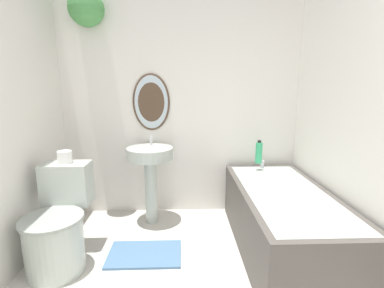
# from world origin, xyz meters

# --- Properties ---
(wall_back) EXTENTS (2.56, 0.33, 2.40)m
(wall_back) POSITION_xyz_m (-0.08, 2.64, 1.28)
(wall_back) COLOR silver
(wall_back) RESTS_ON ground_plane
(toilet) EXTENTS (0.44, 0.64, 0.75)m
(toilet) POSITION_xyz_m (-0.94, 1.69, 0.32)
(toilet) COLOR #B2BCB2
(toilet) RESTS_ON ground_plane
(pedestal_sink) EXTENTS (0.45, 0.45, 0.88)m
(pedestal_sink) POSITION_xyz_m (-0.31, 2.36, 0.60)
(pedestal_sink) COLOR #B2BCB2
(pedestal_sink) RESTS_ON ground_plane
(bathtub) EXTENTS (0.72, 1.52, 0.60)m
(bathtub) POSITION_xyz_m (0.84, 1.81, 0.27)
(bathtub) COLOR #4C4742
(bathtub) RESTS_ON ground_plane
(shampoo_bottle) EXTENTS (0.07, 0.07, 0.23)m
(shampoo_bottle) POSITION_xyz_m (0.78, 2.40, 0.71)
(shampoo_bottle) COLOR #38B275
(shampoo_bottle) RESTS_ON bathtub
(bath_mat) EXTENTS (0.59, 0.38, 0.02)m
(bath_mat) POSITION_xyz_m (-0.31, 1.77, 0.01)
(bath_mat) COLOR #4C7093
(bath_mat) RESTS_ON ground_plane
(toilet_paper_roll) EXTENTS (0.11, 0.11, 0.10)m
(toilet_paper_roll) POSITION_xyz_m (-0.94, 1.91, 0.80)
(toilet_paper_roll) COLOR white
(toilet_paper_roll) RESTS_ON toilet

